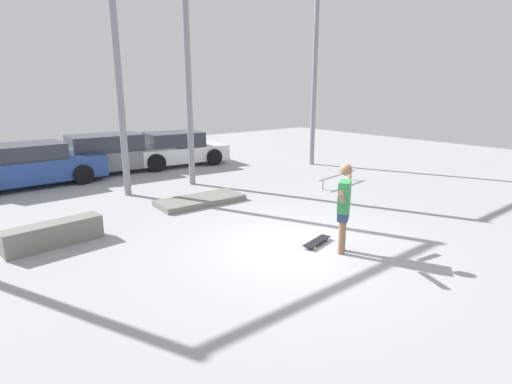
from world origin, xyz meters
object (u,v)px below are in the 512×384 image
grind_box (54,234)px  manual_pad (200,200)px  parked_car_blue (27,166)px  parked_car_grey (109,154)px  parked_car_white (176,149)px  grind_rail (337,177)px  skateboard (317,241)px  skateboarder (344,204)px

grind_box → manual_pad: (3.94, 0.84, -0.17)m
parked_car_blue → parked_car_grey: bearing=7.6°
parked_car_grey → grind_box: bearing=-114.8°
parked_car_white → parked_car_blue: bearing=-171.7°
grind_box → grind_rail: bearing=-0.9°
skateboard → parked_car_white: (1.93, 9.64, 0.60)m
skateboard → grind_rail: 5.43m
parked_car_blue → parked_car_white: 5.52m
manual_pad → parked_car_white: parked_car_white is taller
manual_pad → parked_car_blue: parked_car_blue is taller
grind_rail → skateboarder: bearing=-139.2°
skateboarder → grind_rail: skateboarder is taller
manual_pad → grind_rail: grind_rail is taller
grind_box → parked_car_grey: parked_car_grey is taller
manual_pad → parked_car_grey: size_ratio=0.52×
manual_pad → grind_rail: (4.68, -0.98, 0.19)m
parked_car_grey → parked_car_white: parked_car_grey is taller
manual_pad → parked_car_blue: 6.23m
parked_car_grey → parked_car_blue: bearing=-167.9°
skateboarder → parked_car_white: skateboarder is taller
grind_box → parked_car_grey: (3.44, 6.53, 0.45)m
skateboarder → parked_car_white: size_ratio=0.43×
skateboard → parked_car_grey: size_ratio=0.18×
manual_pad → parked_car_white: size_ratio=0.59×
skateboard → grind_box: bearing=128.7°
skateboard → parked_car_blue: bearing=97.7°
grind_rail → parked_car_grey: 8.46m
grind_box → manual_pad: grind_box is taller
grind_box → manual_pad: size_ratio=0.77×
skateboarder → parked_car_blue: skateboarder is taller
skateboard → parked_car_white: 9.85m
parked_car_white → grind_rail: bearing=-63.4°
manual_pad → grind_rail: size_ratio=1.11×
parked_car_grey → parked_car_white: size_ratio=1.13×
manual_pad → parked_car_grey: bearing=95.0°
manual_pad → parked_car_grey: (-0.50, 5.70, 0.62)m
grind_rail → parked_car_grey: size_ratio=0.47×
skateboarder → skateboard: bearing=65.2°
skateboard → parked_car_white: size_ratio=0.21×
skateboarder → manual_pad: size_ratio=0.73×
skateboarder → grind_rail: 5.77m
skateboarder → skateboard: 1.09m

